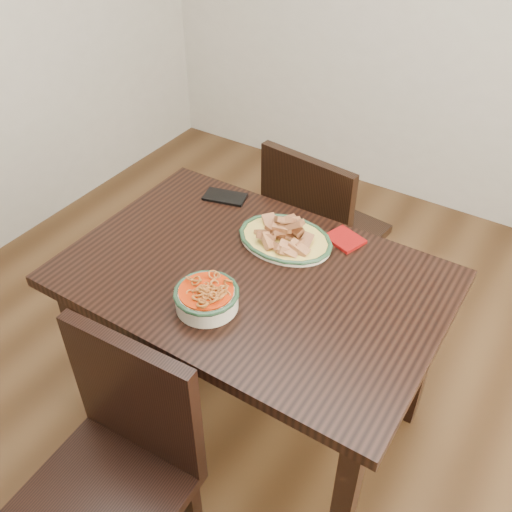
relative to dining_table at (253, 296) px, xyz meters
The scene contains 8 objects.
floor 0.66m from the dining_table, 94.14° to the left, with size 3.50×3.50×0.00m, color #392412.
dining_table is the anchor object (origin of this frame).
chair_far 0.66m from the dining_table, 97.20° to the left, with size 0.47×0.47×0.89m.
chair_near 0.65m from the dining_table, 93.46° to the right, with size 0.44×0.44×0.89m.
fish_plate 0.25m from the dining_table, 89.02° to the left, with size 0.33×0.26×0.11m.
noodle_bowl 0.25m from the dining_table, 99.84° to the right, with size 0.20×0.20×0.08m.
smartphone 0.46m from the dining_table, 136.32° to the left, with size 0.16×0.09×0.01m, color black.
napkin 0.38m from the dining_table, 61.36° to the left, with size 0.12×0.10×0.01m, color maroon.
Camera 1 is at (0.76, -1.28, 1.96)m, focal length 40.00 mm.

